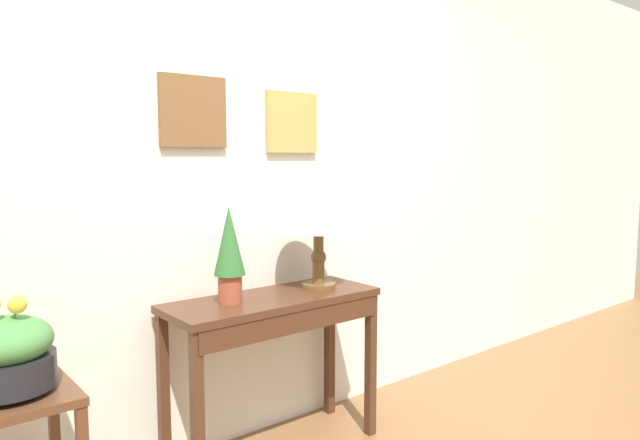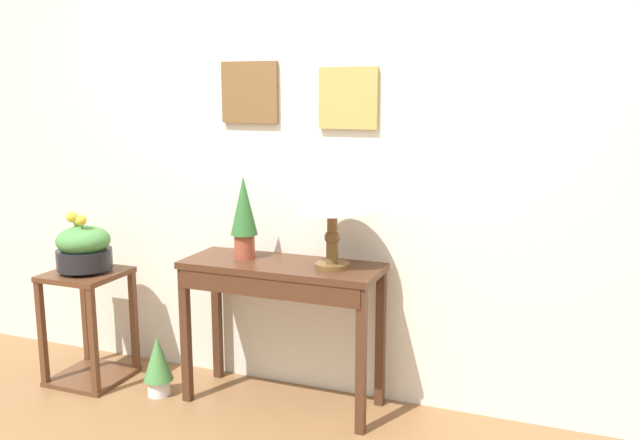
{
  "view_description": "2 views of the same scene",
  "coord_description": "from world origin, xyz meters",
  "px_view_note": "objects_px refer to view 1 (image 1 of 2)",
  "views": [
    {
      "loc": [
        -1.63,
        -1.11,
        1.43
      ],
      "look_at": [
        0.13,
        1.06,
        1.13
      ],
      "focal_mm": 32.49,
      "sensor_mm": 36.0,
      "label": 1
    },
    {
      "loc": [
        1.29,
        -1.92,
        1.64
      ],
      "look_at": [
        0.07,
        1.19,
        1.0
      ],
      "focal_mm": 37.5,
      "sensor_mm": 36.0,
      "label": 2
    }
  ],
  "objects_px": {
    "table_lamp": "(319,213)",
    "planter_bowl_wide": "(6,353)",
    "potted_plant_on_console": "(229,250)",
    "console_table": "(276,323)"
  },
  "relations": [
    {
      "from": "table_lamp",
      "to": "planter_bowl_wide",
      "type": "height_order",
      "value": "table_lamp"
    },
    {
      "from": "table_lamp",
      "to": "planter_bowl_wide",
      "type": "bearing_deg",
      "value": -174.81
    },
    {
      "from": "console_table",
      "to": "table_lamp",
      "type": "distance_m",
      "value": 0.58
    },
    {
      "from": "potted_plant_on_console",
      "to": "planter_bowl_wide",
      "type": "relative_size",
      "value": 1.26
    },
    {
      "from": "planter_bowl_wide",
      "to": "console_table",
      "type": "bearing_deg",
      "value": 5.33
    },
    {
      "from": "potted_plant_on_console",
      "to": "planter_bowl_wide",
      "type": "bearing_deg",
      "value": -171.04
    },
    {
      "from": "console_table",
      "to": "potted_plant_on_console",
      "type": "xyz_separation_m",
      "value": [
        -0.22,
        0.04,
        0.37
      ]
    },
    {
      "from": "console_table",
      "to": "table_lamp",
      "type": "relative_size",
      "value": 2.06
    },
    {
      "from": "table_lamp",
      "to": "potted_plant_on_console",
      "type": "bearing_deg",
      "value": 178.04
    },
    {
      "from": "table_lamp",
      "to": "potted_plant_on_console",
      "type": "relative_size",
      "value": 1.15
    }
  ]
}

